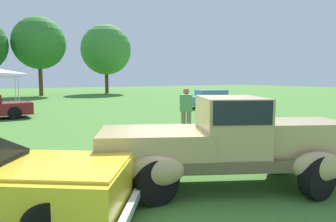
# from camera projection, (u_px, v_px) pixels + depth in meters

# --- Properties ---
(ground_plane) EXTENTS (120.00, 120.00, 0.00)m
(ground_plane) POSITION_uv_depth(u_px,v_px,m) (191.00, 183.00, 5.95)
(ground_plane) COLOR #42752D
(feature_pickup_truck) EXTENTS (4.76, 3.29, 1.70)m
(feature_pickup_truck) POSITION_uv_depth(u_px,v_px,m) (226.00, 141.00, 5.69)
(feature_pickup_truck) COLOR brown
(feature_pickup_truck) RESTS_ON ground_plane
(show_car_skyblue) EXTENTS (4.62, 2.85, 1.22)m
(show_car_skyblue) POSITION_uv_depth(u_px,v_px,m) (213.00, 99.00, 20.77)
(show_car_skyblue) COLOR #669EDB
(show_car_skyblue) RESTS_ON ground_plane
(spectator_between_cars) EXTENTS (0.45, 0.46, 1.69)m
(spectator_between_cars) POSITION_uv_depth(u_px,v_px,m) (186.00, 110.00, 10.70)
(spectator_between_cars) COLOR #7F7056
(spectator_between_cars) RESTS_ON ground_plane
(treeline_mid_right) EXTENTS (5.79, 5.79, 8.78)m
(treeline_mid_right) POSITION_uv_depth(u_px,v_px,m) (39.00, 43.00, 33.85)
(treeline_mid_right) COLOR brown
(treeline_mid_right) RESTS_ON ground_plane
(treeline_far_right) EXTENTS (6.45, 6.45, 8.87)m
(treeline_far_right) POSITION_uv_depth(u_px,v_px,m) (106.00, 50.00, 39.31)
(treeline_far_right) COLOR #47331E
(treeline_far_right) RESTS_ON ground_plane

